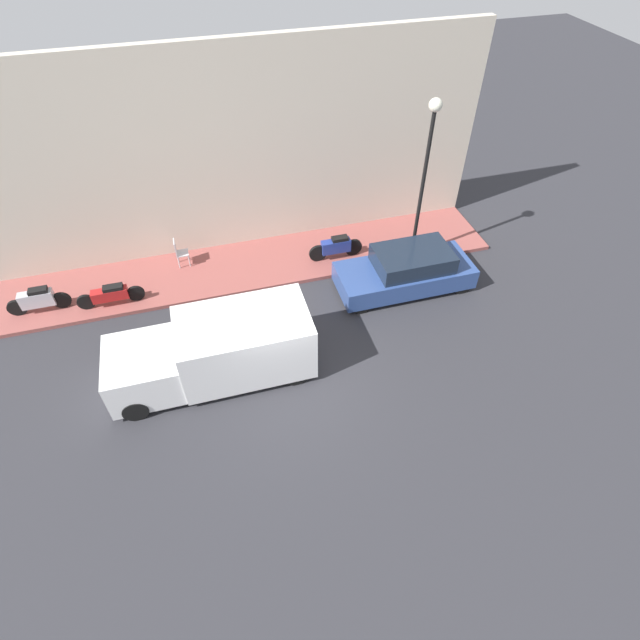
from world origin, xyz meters
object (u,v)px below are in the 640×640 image
Objects in this scene: streetlamp at (428,155)px; parked_car at (406,271)px; motorcycle_blue at (336,247)px; motorcycle_red at (111,295)px; scooter_silver at (38,300)px; delivery_van at (215,350)px; cafe_chair at (179,251)px.

parked_car is at bearing 148.53° from streetlamp.
motorcycle_red is at bearing 92.89° from motorcycle_blue.
streetlamp reaches higher than parked_car.
parked_car is 2.38× the size of scooter_silver.
streetlamp reaches higher than delivery_van.
parked_car reaches higher than motorcycle_red.
scooter_silver is at bearing 51.81° from delivery_van.
motorcycle_red is (1.55, 9.11, -0.14)m from parked_car.
cafe_chair is at bearing 66.73° from parked_car.
parked_car is at bearing -99.67° from motorcycle_red.
delivery_van is at bearing -128.19° from scooter_silver.
streetlamp is 8.49m from cafe_chair.
cafe_chair is (1.63, 7.71, -3.15)m from streetlamp.
motorcycle_red is 0.37× the size of streetlamp.
scooter_silver is 4.46m from cafe_chair.
scooter_silver is 0.34× the size of streetlamp.
cafe_chair is (1.04, 5.14, 0.11)m from motorcycle_blue.
scooter_silver is at bearing 80.71° from parked_car.
scooter_silver is 1.86× the size of cafe_chair.
motorcycle_blue is 5.25m from cafe_chair.
streetlamp reaches higher than motorcycle_red.
motorcycle_red is 2.04× the size of cafe_chair.
delivery_van is 2.65× the size of motorcycle_red.
cafe_chair is at bearing -57.53° from motorcycle_red.
streetlamp reaches higher than cafe_chair.
motorcycle_blue is 4.19m from streetlamp.
parked_car is 0.82× the size of delivery_van.
parked_car reaches higher than cafe_chair.
delivery_van reaches higher than cafe_chair.
streetlamp is (1.33, -0.82, 3.17)m from parked_car.
parked_car is at bearing -72.27° from delivery_van.
parked_car is 3.53m from streetlamp.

